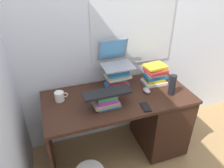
% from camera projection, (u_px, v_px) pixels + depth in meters
% --- Properties ---
extents(ground_plane, '(6.00, 6.00, 0.00)m').
position_uv_depth(ground_plane, '(117.00, 150.00, 2.43)').
color(ground_plane, '#9E7A4C').
extents(wall_back, '(6.00, 0.06, 2.60)m').
position_uv_depth(wall_back, '(106.00, 29.00, 2.06)').
color(wall_back, silver).
rests_on(wall_back, ground).
extents(desk, '(1.44, 0.67, 0.75)m').
position_uv_depth(desk, '(150.00, 117.00, 2.30)').
color(desk, '#381E14').
rests_on(desk, ground).
extents(book_stack_tall, '(0.25, 0.21, 0.24)m').
position_uv_depth(book_stack_tall, '(117.00, 78.00, 2.11)').
color(book_stack_tall, teal).
rests_on(book_stack_tall, desk).
extents(book_stack_keyboard_riser, '(0.24, 0.17, 0.13)m').
position_uv_depth(book_stack_keyboard_riser, '(106.00, 100.00, 1.87)').
color(book_stack_keyboard_riser, '#2672B2').
rests_on(book_stack_keyboard_riser, desk).
extents(book_stack_side, '(0.25, 0.19, 0.21)m').
position_uv_depth(book_stack_side, '(155.00, 75.00, 2.20)').
color(book_stack_side, white).
rests_on(book_stack_side, desk).
extents(laptop, '(0.30, 0.31, 0.24)m').
position_uv_depth(laptop, '(116.00, 59.00, 2.07)').
color(laptop, gray).
rests_on(laptop, book_stack_tall).
extents(keyboard, '(0.42, 0.15, 0.02)m').
position_uv_depth(keyboard, '(107.00, 93.00, 1.83)').
color(keyboard, black).
rests_on(keyboard, book_stack_keyboard_riser).
extents(computer_mouse, '(0.06, 0.10, 0.04)m').
position_uv_depth(computer_mouse, '(147.00, 90.00, 2.10)').
color(computer_mouse, '#A5A8AD').
rests_on(computer_mouse, desk).
extents(mug, '(0.12, 0.09, 0.09)m').
position_uv_depth(mug, '(60.00, 96.00, 1.96)').
color(mug, white).
rests_on(mug, desk).
extents(water_bottle, '(0.07, 0.07, 0.21)m').
position_uv_depth(water_bottle, '(172.00, 85.00, 2.02)').
color(water_bottle, black).
rests_on(water_bottle, desk).
extents(cell_phone, '(0.08, 0.14, 0.01)m').
position_uv_depth(cell_phone, '(146.00, 107.00, 1.89)').
color(cell_phone, black).
rests_on(cell_phone, desk).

